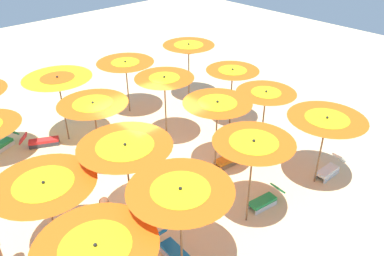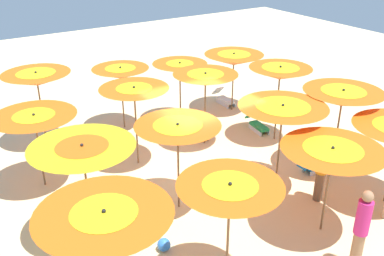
{
  "view_description": "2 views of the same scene",
  "coord_description": "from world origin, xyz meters",
  "px_view_note": "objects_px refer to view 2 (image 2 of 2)",
  "views": [
    {
      "loc": [
        -5.72,
        -7.98,
        7.37
      ],
      "look_at": [
        1.59,
        -0.1,
        1.03
      ],
      "focal_mm": 35.99,
      "sensor_mm": 36.0,
      "label": 1
    },
    {
      "loc": [
        -9.1,
        6.09,
        6.65
      ],
      "look_at": [
        1.28,
        -0.56,
        0.83
      ],
      "focal_mm": 41.21,
      "sensor_mm": 36.0,
      "label": 2
    }
  ],
  "objects_px": {
    "beach_umbrella_6": "(205,79)",
    "beach_umbrella_8": "(230,194)",
    "beach_umbrella_11": "(121,73)",
    "beachgoer_2": "(321,169)",
    "beach_umbrella_10": "(134,93)",
    "beach_umbrella_5": "(282,112)",
    "beach_umbrella_7": "(180,68)",
    "beach_umbrella_2": "(280,73)",
    "beach_ball": "(164,245)",
    "beach_umbrella_3": "(234,59)",
    "lounger_2": "(315,165)",
    "lounger_3": "(224,99)",
    "beach_umbrella_15": "(37,79)",
    "beach_umbrella_14": "(35,122)",
    "beach_umbrella_1": "(342,98)",
    "lounger_4": "(258,125)",
    "beach_umbrella_9": "(178,132)",
    "beachgoer_1": "(361,228)",
    "beach_umbrella_4": "(332,157)",
    "beach_umbrella_12": "(105,223)",
    "lounger_5": "(196,130)",
    "beach_umbrella_13": "(83,154)"
  },
  "relations": [
    {
      "from": "beach_umbrella_6",
      "to": "beach_umbrella_8",
      "type": "bearing_deg",
      "value": 149.74
    },
    {
      "from": "beach_umbrella_11",
      "to": "beachgoer_2",
      "type": "distance_m",
      "value": 7.32
    },
    {
      "from": "beach_umbrella_10",
      "to": "beachgoer_2",
      "type": "relative_size",
      "value": 1.4
    },
    {
      "from": "beach_umbrella_5",
      "to": "beach_umbrella_7",
      "type": "distance_m",
      "value": 5.23
    },
    {
      "from": "beach_umbrella_2",
      "to": "beach_umbrella_10",
      "type": "distance_m",
      "value": 4.68
    },
    {
      "from": "beach_umbrella_7",
      "to": "beach_umbrella_8",
      "type": "height_order",
      "value": "beach_umbrella_8"
    },
    {
      "from": "beach_ball",
      "to": "beach_umbrella_3",
      "type": "bearing_deg",
      "value": -47.71
    },
    {
      "from": "lounger_2",
      "to": "lounger_3",
      "type": "relative_size",
      "value": 0.88
    },
    {
      "from": "beach_umbrella_5",
      "to": "beach_umbrella_15",
      "type": "bearing_deg",
      "value": 36.24
    },
    {
      "from": "beach_umbrella_8",
      "to": "beach_umbrella_14",
      "type": "height_order",
      "value": "beach_umbrella_8"
    },
    {
      "from": "beach_umbrella_1",
      "to": "beach_ball",
      "type": "bearing_deg",
      "value": 94.15
    },
    {
      "from": "lounger_3",
      "to": "lounger_4",
      "type": "height_order",
      "value": "lounger_3"
    },
    {
      "from": "beach_umbrella_9",
      "to": "beach_umbrella_14",
      "type": "height_order",
      "value": "beach_umbrella_9"
    },
    {
      "from": "beach_umbrella_1",
      "to": "beachgoer_1",
      "type": "distance_m",
      "value": 4.3
    },
    {
      "from": "beach_umbrella_14",
      "to": "lounger_4",
      "type": "distance_m",
      "value": 7.48
    },
    {
      "from": "beach_umbrella_10",
      "to": "lounger_2",
      "type": "bearing_deg",
      "value": -127.91
    },
    {
      "from": "beach_umbrella_4",
      "to": "beach_umbrella_11",
      "type": "relative_size",
      "value": 1.02
    },
    {
      "from": "beach_umbrella_3",
      "to": "beachgoer_1",
      "type": "distance_m",
      "value": 8.82
    },
    {
      "from": "beach_umbrella_15",
      "to": "beachgoer_2",
      "type": "relative_size",
      "value": 1.4
    },
    {
      "from": "beach_umbrella_5",
      "to": "beach_umbrella_12",
      "type": "distance_m",
      "value": 5.84
    },
    {
      "from": "beach_umbrella_10",
      "to": "beach_umbrella_12",
      "type": "height_order",
      "value": "beach_umbrella_12"
    },
    {
      "from": "beach_umbrella_5",
      "to": "beach_umbrella_14",
      "type": "height_order",
      "value": "beach_umbrella_5"
    },
    {
      "from": "beach_umbrella_10",
      "to": "beach_umbrella_8",
      "type": "bearing_deg",
      "value": 172.13
    },
    {
      "from": "beach_umbrella_14",
      "to": "lounger_2",
      "type": "bearing_deg",
      "value": -117.14
    },
    {
      "from": "beach_umbrella_6",
      "to": "beach_umbrella_12",
      "type": "bearing_deg",
      "value": 133.34
    },
    {
      "from": "beach_umbrella_14",
      "to": "beach_umbrella_1",
      "type": "bearing_deg",
      "value": -116.59
    },
    {
      "from": "lounger_3",
      "to": "beach_ball",
      "type": "height_order",
      "value": "lounger_3"
    },
    {
      "from": "beach_umbrella_4",
      "to": "beachgoer_2",
      "type": "relative_size",
      "value": 1.3
    },
    {
      "from": "beach_umbrella_2",
      "to": "beach_umbrella_15",
      "type": "xyz_separation_m",
      "value": [
        3.88,
        6.52,
        -0.11
      ]
    },
    {
      "from": "lounger_5",
      "to": "beach_umbrella_11",
      "type": "bearing_deg",
      "value": -129.67
    },
    {
      "from": "beachgoer_1",
      "to": "beach_umbrella_2",
      "type": "bearing_deg",
      "value": 166.8
    },
    {
      "from": "beach_umbrella_3",
      "to": "beach_umbrella_12",
      "type": "bearing_deg",
      "value": 131.12
    },
    {
      "from": "beach_umbrella_3",
      "to": "beach_umbrella_9",
      "type": "height_order",
      "value": "beach_umbrella_9"
    },
    {
      "from": "beach_umbrella_1",
      "to": "lounger_2",
      "type": "bearing_deg",
      "value": 70.94
    },
    {
      "from": "beach_umbrella_9",
      "to": "beach_umbrella_4",
      "type": "bearing_deg",
      "value": -137.69
    },
    {
      "from": "beach_umbrella_15",
      "to": "beachgoer_2",
      "type": "xyz_separation_m",
      "value": [
        -7.16,
        -5.05,
        -1.28
      ]
    },
    {
      "from": "beach_umbrella_1",
      "to": "beach_umbrella_8",
      "type": "height_order",
      "value": "beach_umbrella_1"
    },
    {
      "from": "beach_umbrella_7",
      "to": "beach_umbrella_9",
      "type": "bearing_deg",
      "value": 148.24
    },
    {
      "from": "beach_umbrella_5",
      "to": "lounger_2",
      "type": "bearing_deg",
      "value": -87.81
    },
    {
      "from": "beach_umbrella_10",
      "to": "lounger_3",
      "type": "distance_m",
      "value": 5.93
    },
    {
      "from": "lounger_4",
      "to": "lounger_3",
      "type": "bearing_deg",
      "value": 178.12
    },
    {
      "from": "beach_umbrella_5",
      "to": "beach_umbrella_10",
      "type": "bearing_deg",
      "value": 37.88
    },
    {
      "from": "beach_umbrella_11",
      "to": "lounger_5",
      "type": "distance_m",
      "value": 3.19
    },
    {
      "from": "beach_umbrella_8",
      "to": "beachgoer_1",
      "type": "height_order",
      "value": "beach_umbrella_8"
    },
    {
      "from": "beach_umbrella_3",
      "to": "beachgoer_1",
      "type": "height_order",
      "value": "beach_umbrella_3"
    },
    {
      "from": "beach_umbrella_10",
      "to": "beach_umbrella_13",
      "type": "bearing_deg",
      "value": 136.32
    },
    {
      "from": "lounger_2",
      "to": "beach_umbrella_14",
      "type": "bearing_deg",
      "value": 155.97
    },
    {
      "from": "beach_umbrella_6",
      "to": "beach_umbrella_15",
      "type": "xyz_separation_m",
      "value": [
        2.87,
        4.37,
        -0.01
      ]
    },
    {
      "from": "lounger_2",
      "to": "beach_ball",
      "type": "height_order",
      "value": "lounger_2"
    },
    {
      "from": "lounger_2",
      "to": "beachgoer_2",
      "type": "distance_m",
      "value": 1.66
    }
  ]
}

